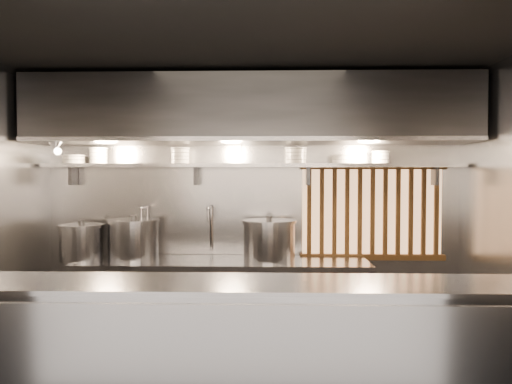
{
  "coord_description": "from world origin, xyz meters",
  "views": [
    {
      "loc": [
        0.2,
        -3.96,
        1.78
      ],
      "look_at": [
        0.07,
        0.55,
        1.63
      ],
      "focal_mm": 35.0,
      "sensor_mm": 36.0,
      "label": 1
    }
  ],
  "objects_px": {
    "heat_lamp": "(56,145)",
    "stock_pot_mid": "(133,239)",
    "pendant_bulb": "(242,157)",
    "stock_pot_left": "(82,242)",
    "stock_pot_right": "(269,240)"
  },
  "relations": [
    {
      "from": "heat_lamp",
      "to": "stock_pot_mid",
      "type": "height_order",
      "value": "heat_lamp"
    },
    {
      "from": "pendant_bulb",
      "to": "stock_pot_left",
      "type": "bearing_deg",
      "value": -176.53
    },
    {
      "from": "heat_lamp",
      "to": "stock_pot_left",
      "type": "xyz_separation_m",
      "value": [
        0.15,
        0.25,
        -0.98
      ]
    },
    {
      "from": "pendant_bulb",
      "to": "stock_pot_right",
      "type": "xyz_separation_m",
      "value": [
        0.29,
        -0.06,
        -0.85
      ]
    },
    {
      "from": "pendant_bulb",
      "to": "stock_pot_right",
      "type": "bearing_deg",
      "value": -12.71
    },
    {
      "from": "pendant_bulb",
      "to": "stock_pot_left",
      "type": "height_order",
      "value": "pendant_bulb"
    },
    {
      "from": "pendant_bulb",
      "to": "stock_pot_mid",
      "type": "relative_size",
      "value": 0.27
    },
    {
      "from": "heat_lamp",
      "to": "pendant_bulb",
      "type": "distance_m",
      "value": 1.83
    },
    {
      "from": "heat_lamp",
      "to": "stock_pot_left",
      "type": "distance_m",
      "value": 1.02
    },
    {
      "from": "stock_pot_left",
      "to": "stock_pot_right",
      "type": "distance_m",
      "value": 1.94
    },
    {
      "from": "stock_pot_left",
      "to": "stock_pot_right",
      "type": "height_order",
      "value": "stock_pot_right"
    },
    {
      "from": "heat_lamp",
      "to": "stock_pot_mid",
      "type": "relative_size",
      "value": 0.5
    },
    {
      "from": "stock_pot_mid",
      "to": "stock_pot_right",
      "type": "bearing_deg",
      "value": -1.71
    },
    {
      "from": "pendant_bulb",
      "to": "stock_pot_mid",
      "type": "distance_m",
      "value": 1.42
    },
    {
      "from": "stock_pot_mid",
      "to": "stock_pot_right",
      "type": "distance_m",
      "value": 1.42
    }
  ]
}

